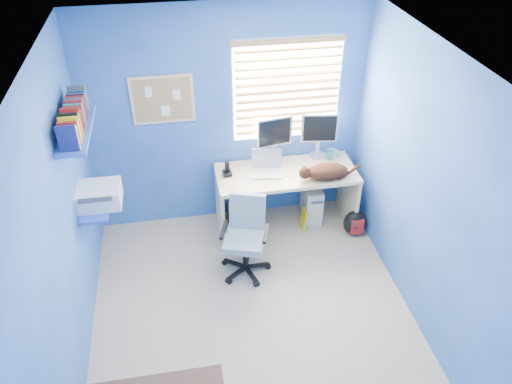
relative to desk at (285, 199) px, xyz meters
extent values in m
cube|color=tan|center=(-0.60, -1.26, -0.37)|extent=(3.00, 3.20, 0.00)
cube|color=white|center=(-0.60, -1.26, 2.13)|extent=(3.00, 3.20, 0.00)
cube|color=#235AA5|center=(-0.60, 0.34, 0.88)|extent=(3.00, 0.01, 2.50)
cube|color=#235AA5|center=(-0.60, -2.86, 0.88)|extent=(3.00, 0.01, 2.50)
cube|color=#235AA5|center=(-2.10, -1.26, 0.88)|extent=(0.01, 3.20, 2.50)
cube|color=#235AA5|center=(0.90, -1.26, 0.88)|extent=(0.01, 3.20, 2.50)
cube|color=#DFBA85|center=(0.00, 0.00, 0.00)|extent=(1.54, 0.65, 0.74)
cube|color=silver|center=(-0.22, 0.01, 0.48)|extent=(0.37, 0.32, 0.22)
cube|color=silver|center=(-0.09, 0.26, 0.64)|extent=(0.41, 0.18, 0.54)
cube|color=silver|center=(0.42, 0.26, 0.64)|extent=(0.41, 0.18, 0.54)
cube|color=black|center=(-0.65, 0.06, 0.45)|extent=(0.10, 0.12, 0.17)
imported|color=teal|center=(0.53, 0.18, 0.42)|extent=(0.10, 0.09, 0.10)
cylinder|color=silver|center=(0.59, 0.23, 0.41)|extent=(0.13, 0.13, 0.07)
ellipsoid|color=black|center=(0.40, -0.19, 0.45)|extent=(0.46, 0.25, 0.16)
cube|color=beige|center=(0.35, 0.11, -0.14)|extent=(0.22, 0.45, 0.45)
cube|color=tan|center=(-0.47, 0.01, -0.23)|extent=(0.35, 0.28, 0.27)
cube|color=yellow|center=(0.21, -0.09, -0.25)|extent=(0.03, 0.17, 0.24)
ellipsoid|color=black|center=(0.75, -0.30, -0.21)|extent=(0.29, 0.23, 0.31)
cylinder|color=black|center=(-0.58, -0.68, -0.34)|extent=(0.61, 0.61, 0.06)
cylinder|color=black|center=(-0.58, -0.68, -0.15)|extent=(0.06, 0.06, 0.33)
cube|color=#8C969C|center=(-0.58, -0.68, 0.06)|extent=(0.50, 0.50, 0.08)
cube|color=#8C969C|center=(-0.52, -0.50, 0.29)|extent=(0.36, 0.17, 0.38)
cube|color=white|center=(0.05, 0.33, 1.18)|extent=(1.15, 0.01, 1.10)
cube|color=tan|center=(0.05, 0.30, 1.18)|extent=(1.10, 0.03, 1.00)
cube|color=#DFBA85|center=(-1.25, 0.33, 1.18)|extent=(0.64, 0.02, 0.52)
cube|color=tan|center=(-1.25, 0.32, 1.18)|extent=(0.58, 0.01, 0.46)
cube|color=blue|center=(-1.96, -0.51, 0.55)|extent=(0.26, 0.55, 0.03)
cube|color=silver|center=(-1.92, -0.51, 0.65)|extent=(0.42, 0.34, 0.18)
cube|color=blue|center=(-1.97, -0.51, 1.35)|extent=(0.24, 0.90, 0.03)
cube|color=navy|center=(-1.98, -0.51, 1.48)|extent=(0.15, 0.80, 0.22)
camera|label=1|loc=(-1.13, -4.44, 3.36)|focal=35.00mm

